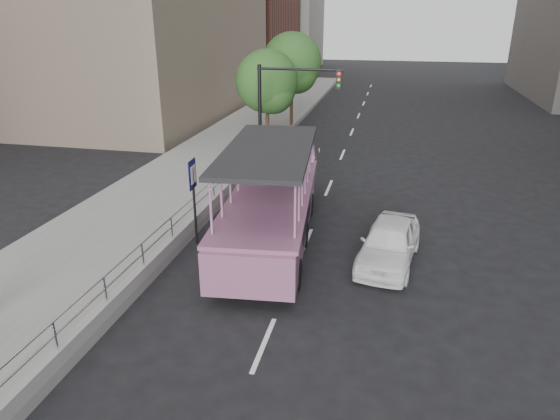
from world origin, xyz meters
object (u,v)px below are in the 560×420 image
object	(u,v)px
traffic_signal	(283,101)
street_tree_near	(268,84)
duck_boat	(275,197)
parking_sign	(194,193)
street_tree_far	(293,65)
car	(389,242)

from	to	relation	value
traffic_signal	street_tree_near	world-z (taller)	street_tree_near
duck_boat	street_tree_near	world-z (taller)	street_tree_near
traffic_signal	parking_sign	bearing A→B (deg)	-95.90
parking_sign	street_tree_far	distance (m)	19.09
street_tree_far	parking_sign	bearing A→B (deg)	-88.74
parking_sign	street_tree_near	bearing A→B (deg)	92.73
parking_sign	traffic_signal	bearing A→B (deg)	84.10
car	traffic_signal	world-z (taller)	traffic_signal
duck_boat	traffic_signal	distance (m)	8.21
duck_boat	street_tree_near	size ratio (longest dim) A/B	1.88
traffic_signal	street_tree_near	distance (m)	3.80
duck_boat	car	size ratio (longest dim) A/B	2.63
traffic_signal	street_tree_far	xyz separation A→B (m)	(-1.40, 9.43, 0.81)
parking_sign	street_tree_near	world-z (taller)	street_tree_near
duck_boat	street_tree_far	xyz separation A→B (m)	(-2.79, 17.22, 3.00)
duck_boat	street_tree_near	xyz separation A→B (m)	(-2.99, 11.22, 2.52)
car	parking_sign	distance (m)	6.61
car	street_tree_near	size ratio (longest dim) A/B	0.72
duck_boat	traffic_signal	xyz separation A→B (m)	(-1.40, 7.79, 2.20)
car	parking_sign	xyz separation A→B (m)	(-6.51, -0.05, 1.17)
parking_sign	street_tree_far	bearing A→B (deg)	91.26
street_tree_near	duck_boat	bearing A→B (deg)	-75.05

